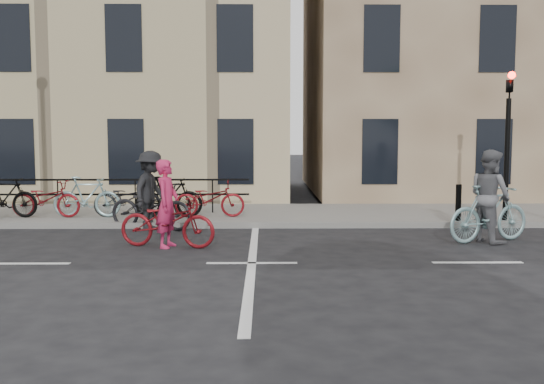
{
  "coord_description": "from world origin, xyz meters",
  "views": [
    {
      "loc": [
        0.24,
        -10.52,
        2.25
      ],
      "look_at": [
        0.38,
        1.76,
        1.1
      ],
      "focal_mm": 40.0,
      "sensor_mm": 36.0,
      "label": 1
    }
  ],
  "objects_px": {
    "cyclist_pink": "(167,217)",
    "cyclist_dark": "(151,199)",
    "cyclist_grey": "(490,205)",
    "traffic_light": "(508,127)"
  },
  "relations": [
    {
      "from": "cyclist_pink",
      "to": "cyclist_dark",
      "type": "height_order",
      "value": "cyclist_dark"
    },
    {
      "from": "cyclist_pink",
      "to": "cyclist_grey",
      "type": "height_order",
      "value": "cyclist_grey"
    },
    {
      "from": "traffic_light",
      "to": "cyclist_dark",
      "type": "relative_size",
      "value": 1.74
    },
    {
      "from": "cyclist_grey",
      "to": "cyclist_dark",
      "type": "bearing_deg",
      "value": 54.89
    },
    {
      "from": "cyclist_pink",
      "to": "cyclist_dark",
      "type": "distance_m",
      "value": 2.46
    },
    {
      "from": "traffic_light",
      "to": "cyclist_dark",
      "type": "bearing_deg",
      "value": -177.1
    },
    {
      "from": "cyclist_grey",
      "to": "cyclist_dark",
      "type": "relative_size",
      "value": 0.93
    },
    {
      "from": "traffic_light",
      "to": "cyclist_pink",
      "type": "distance_m",
      "value": 8.6
    },
    {
      "from": "cyclist_grey",
      "to": "cyclist_dark",
      "type": "height_order",
      "value": "cyclist_grey"
    },
    {
      "from": "traffic_light",
      "to": "cyclist_dark",
      "type": "height_order",
      "value": "traffic_light"
    }
  ]
}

